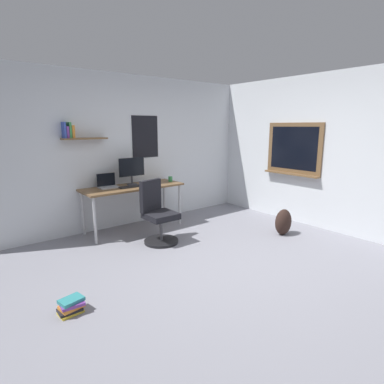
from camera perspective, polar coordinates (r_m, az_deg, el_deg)
The scene contains 12 objects.
ground_plane at distance 4.04m, azimuth 6.18°, elevation -13.64°, with size 5.20×5.20×0.00m, color gray.
wall_back at distance 5.66m, azimuth -11.33°, elevation 7.30°, with size 5.00×0.30×2.60m.
wall_right at distance 5.68m, azimuth 24.31°, elevation 6.47°, with size 0.22×5.00×2.60m.
desk at distance 5.33m, azimuth -10.70°, elevation 0.33°, with size 1.68×0.62×0.76m.
office_chair at distance 4.76m, azimuth -6.28°, elevation -4.39°, with size 0.52×0.54×0.95m.
laptop at distance 5.28m, azimuth -15.14°, elevation 1.39°, with size 0.31×0.21×0.23m.
monitor_primary at distance 5.38m, azimuth -10.95°, elevation 4.11°, with size 0.46×0.17×0.46m.
keyboard at distance 5.21m, azimuth -11.15°, elevation 0.95°, with size 0.37×0.13×0.02m, color black.
computer_mouse at distance 5.34m, azimuth -8.49°, elevation 1.39°, with size 0.10×0.06×0.03m, color #262628.
coffee_mug at distance 5.66m, azimuth -3.97°, elevation 2.39°, with size 0.08×0.08×0.09m, color #338C4C.
backpack at distance 5.30m, azimuth 16.34°, elevation -5.28°, with size 0.32×0.22×0.43m, color black.
book_stack_on_floor at distance 3.35m, azimuth -21.20°, elevation -18.84°, with size 0.25×0.19×0.15m.
Camera 1 is at (-2.58, -2.57, 1.75)m, focal length 29.19 mm.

